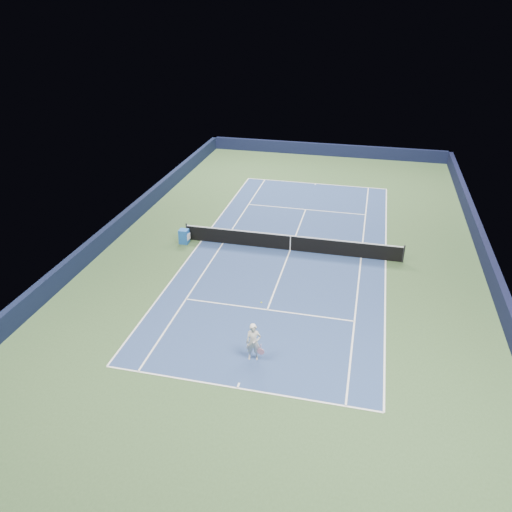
# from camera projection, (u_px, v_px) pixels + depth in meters

# --- Properties ---
(ground) EXTENTS (40.00, 40.00, 0.00)m
(ground) POSITION_uv_depth(u_px,v_px,m) (290.00, 250.00, 29.32)
(ground) COLOR #304A28
(ground) RESTS_ON ground
(wall_far) EXTENTS (22.00, 0.35, 1.10)m
(wall_far) POSITION_uv_depth(u_px,v_px,m) (327.00, 150.00, 46.12)
(wall_far) COLOR black
(wall_far) RESTS_ON ground
(wall_right) EXTENTS (0.35, 40.00, 1.10)m
(wall_right) POSITION_uv_depth(u_px,v_px,m) (488.00, 262.00, 26.87)
(wall_right) COLOR black
(wall_right) RESTS_ON ground
(wall_left) EXTENTS (0.35, 40.00, 1.10)m
(wall_left) POSITION_uv_depth(u_px,v_px,m) (120.00, 224.00, 31.26)
(wall_left) COLOR #111733
(wall_left) RESTS_ON ground
(court_surface) EXTENTS (10.97, 23.77, 0.01)m
(court_surface) POSITION_uv_depth(u_px,v_px,m) (290.00, 250.00, 29.32)
(court_surface) COLOR navy
(court_surface) RESTS_ON ground
(baseline_far) EXTENTS (10.97, 0.08, 0.00)m
(baseline_far) POSITION_uv_depth(u_px,v_px,m) (316.00, 184.00, 39.55)
(baseline_far) COLOR white
(baseline_far) RESTS_ON ground
(baseline_near) EXTENTS (10.97, 0.08, 0.00)m
(baseline_near) POSITION_uv_depth(u_px,v_px,m) (237.00, 388.00, 19.10)
(baseline_near) COLOR white
(baseline_near) RESTS_ON ground
(sideline_doubles_right) EXTENTS (0.08, 23.77, 0.00)m
(sideline_doubles_right) POSITION_uv_depth(u_px,v_px,m) (386.00, 260.00, 28.21)
(sideline_doubles_right) COLOR white
(sideline_doubles_right) RESTS_ON ground
(sideline_doubles_left) EXTENTS (0.08, 23.77, 0.00)m
(sideline_doubles_left) POSITION_uv_depth(u_px,v_px,m) (202.00, 241.00, 30.43)
(sideline_doubles_left) COLOR white
(sideline_doubles_left) RESTS_ON ground
(sideline_singles_right) EXTENTS (0.08, 23.77, 0.00)m
(sideline_singles_right) POSITION_uv_depth(u_px,v_px,m) (361.00, 258.00, 28.49)
(sideline_singles_right) COLOR white
(sideline_singles_right) RESTS_ON ground
(sideline_singles_left) EXTENTS (0.08, 23.77, 0.00)m
(sideline_singles_left) POSITION_uv_depth(u_px,v_px,m) (223.00, 243.00, 30.15)
(sideline_singles_left) COLOR white
(sideline_singles_left) RESTS_ON ground
(service_line_far) EXTENTS (8.23, 0.08, 0.00)m
(service_line_far) POSITION_uv_depth(u_px,v_px,m) (306.00, 209.00, 34.83)
(service_line_far) COLOR white
(service_line_far) RESTS_ON ground
(service_line_near) EXTENTS (8.23, 0.08, 0.00)m
(service_line_near) POSITION_uv_depth(u_px,v_px,m) (267.00, 310.00, 23.81)
(service_line_near) COLOR white
(service_line_near) RESTS_ON ground
(center_service_line) EXTENTS (0.08, 12.80, 0.00)m
(center_service_line) POSITION_uv_depth(u_px,v_px,m) (290.00, 250.00, 29.32)
(center_service_line) COLOR white
(center_service_line) RESTS_ON ground
(center_mark_far) EXTENTS (0.08, 0.30, 0.00)m
(center_mark_far) POSITION_uv_depth(u_px,v_px,m) (315.00, 184.00, 39.42)
(center_mark_far) COLOR white
(center_mark_far) RESTS_ON ground
(center_mark_near) EXTENTS (0.08, 0.30, 0.00)m
(center_mark_near) POSITION_uv_depth(u_px,v_px,m) (238.00, 385.00, 19.22)
(center_mark_near) COLOR white
(center_mark_near) RESTS_ON ground
(tennis_net) EXTENTS (12.90, 0.10, 1.07)m
(tennis_net) POSITION_uv_depth(u_px,v_px,m) (290.00, 243.00, 29.09)
(tennis_net) COLOR black
(tennis_net) RESTS_ON ground
(sponsor_cube) EXTENTS (0.60, 0.49, 0.88)m
(sponsor_cube) POSITION_uv_depth(u_px,v_px,m) (184.00, 236.00, 29.98)
(sponsor_cube) COLOR #1C55AC
(sponsor_cube) RESTS_ON ground
(tennis_player) EXTENTS (0.81, 1.29, 2.17)m
(tennis_player) POSITION_uv_depth(u_px,v_px,m) (254.00, 342.00, 20.25)
(tennis_player) COLOR silver
(tennis_player) RESTS_ON ground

